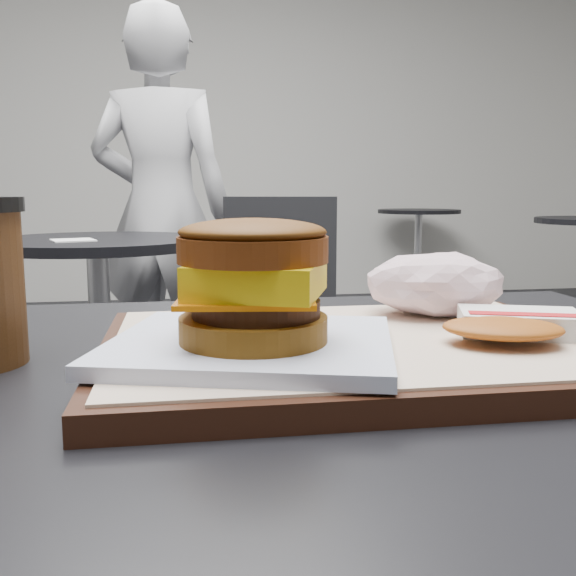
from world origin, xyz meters
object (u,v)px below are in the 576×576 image
(neighbor_table, at_px, (99,300))
(breakfast_sandwich, at_px, (253,297))
(hash_brown, at_px, (512,325))
(crumpled_wrapper, at_px, (435,283))
(patron, at_px, (161,211))
(neighbor_chair, at_px, (246,301))
(serving_tray, at_px, (355,350))

(neighbor_table, bearing_deg, breakfast_sandwich, -79.23)
(hash_brown, xyz_separation_m, crumpled_wrapper, (-0.02, 0.10, 0.02))
(patron, bearing_deg, neighbor_chair, 137.34)
(breakfast_sandwich, bearing_deg, hash_brown, 4.34)
(neighbor_chair, distance_m, patron, 0.65)
(breakfast_sandwich, distance_m, hash_brown, 0.20)
(serving_tray, height_order, patron, patron)
(neighbor_table, relative_size, patron, 0.46)
(neighbor_table, xyz_separation_m, patron, (0.18, 0.62, 0.27))
(neighbor_chair, xyz_separation_m, patron, (-0.31, 0.49, 0.31))
(hash_brown, xyz_separation_m, neighbor_table, (-0.52, 1.68, -0.25))
(serving_tray, relative_size, crumpled_wrapper, 3.02)
(patron, bearing_deg, neighbor_table, 88.54)
(crumpled_wrapper, distance_m, neighbor_chair, 1.73)
(hash_brown, distance_m, neighbor_table, 1.77)
(neighbor_chair, bearing_deg, serving_tray, -92.77)
(crumpled_wrapper, bearing_deg, patron, 98.16)
(breakfast_sandwich, height_order, neighbor_chair, breakfast_sandwich)
(neighbor_table, relative_size, neighbor_chair, 0.85)
(hash_brown, bearing_deg, neighbor_chair, 90.92)
(hash_brown, relative_size, crumpled_wrapper, 1.04)
(hash_brown, height_order, neighbor_chair, neighbor_chair)
(hash_brown, bearing_deg, serving_tray, 168.06)
(breakfast_sandwich, distance_m, patron, 2.31)
(breakfast_sandwich, bearing_deg, crumpled_wrapper, 33.53)
(serving_tray, height_order, breakfast_sandwich, breakfast_sandwich)
(neighbor_table, bearing_deg, crumpled_wrapper, -72.43)
(hash_brown, bearing_deg, patron, 98.30)
(neighbor_chair, bearing_deg, patron, 122.14)
(breakfast_sandwich, distance_m, neighbor_chair, 1.86)
(breakfast_sandwich, xyz_separation_m, neighbor_chair, (0.17, 1.82, -0.32))
(serving_tray, xyz_separation_m, crumpled_wrapper, (0.10, 0.08, 0.04))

